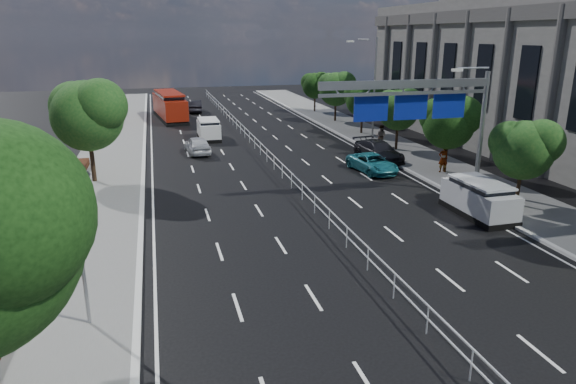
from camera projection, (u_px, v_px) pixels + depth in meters
name	position (u px, v px, depth m)	size (l,w,h in m)	color
ground	(384.00, 288.00, 19.42)	(160.00, 160.00, 0.00)	black
sidewalk_near	(57.00, 328.00, 16.64)	(5.00, 140.00, 0.14)	slate
kerb_near	(137.00, 318.00, 17.24)	(0.25, 140.00, 0.15)	silver
median_fence	(262.00, 150.00, 40.08)	(0.05, 85.00, 1.02)	silver
hedge_near	(29.00, 263.00, 20.75)	(1.00, 36.00, 0.44)	black
toilet_sign	(64.00, 245.00, 15.92)	(1.62, 0.18, 4.34)	gray
overhead_gantry	(424.00, 102.00, 28.69)	(10.24, 0.38, 7.45)	gray
streetlight_far	(372.00, 82.00, 44.46)	(2.78, 2.40, 9.00)	gray
civic_hall	(535.00, 70.00, 43.63)	(14.40, 36.00, 14.35)	slate
near_tree_back	(88.00, 112.00, 31.82)	(4.84, 4.51, 6.69)	black
far_tree_c	(525.00, 147.00, 27.57)	(3.52, 3.28, 4.94)	black
far_tree_d	(450.00, 120.00, 34.43)	(3.85, 3.59, 5.34)	black
far_tree_e	(399.00, 107.00, 41.41)	(3.63, 3.38, 5.13)	black
far_tree_f	(363.00, 98.00, 48.37)	(3.52, 3.28, 5.02)	black
far_tree_g	(336.00, 87.00, 55.23)	(3.96, 3.69, 5.45)	black
far_tree_h	(315.00, 84.00, 62.26)	(3.41, 3.18, 4.91)	black
white_minivan	(209.00, 129.00, 46.84)	(1.83, 4.24, 1.84)	black
red_bus	(170.00, 105.00, 57.62)	(3.64, 10.44, 3.06)	black
near_car_silver	(197.00, 145.00, 41.20)	(1.67, 4.15, 1.41)	#B8BBC1
near_car_dark	(195.00, 106.00, 63.12)	(1.54, 4.41, 1.45)	black
silver_minivan	(479.00, 199.00, 26.99)	(1.99, 4.58, 1.89)	black
parked_car_teal	(372.00, 163.00, 35.69)	(2.06, 4.48, 1.24)	#196673
parked_car_dark	(378.00, 151.00, 38.86)	(2.08, 5.12, 1.49)	black
pedestrian_a	(443.00, 159.00, 35.01)	(0.68, 0.45, 1.88)	gray
pedestrian_b	(381.00, 136.00, 42.95)	(0.90, 0.70, 1.84)	gray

